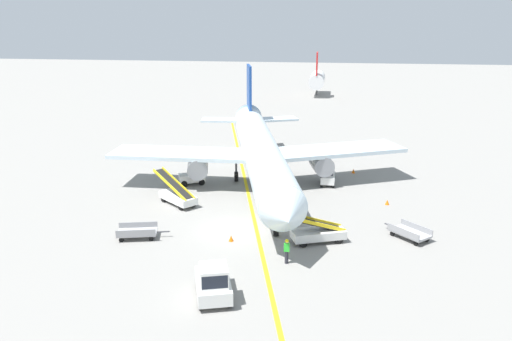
% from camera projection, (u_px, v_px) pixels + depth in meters
% --- Properties ---
extents(ground_plane, '(300.00, 300.00, 0.00)m').
position_uv_depth(ground_plane, '(235.00, 230.00, 39.35)').
color(ground_plane, gray).
extents(taxi_line_yellow, '(19.09, 77.83, 0.01)m').
position_uv_depth(taxi_line_yellow, '(251.00, 208.00, 44.02)').
color(taxi_line_yellow, yellow).
rests_on(taxi_line_yellow, ground).
extents(airliner, '(27.93, 34.96, 10.10)m').
position_uv_depth(airliner, '(260.00, 150.00, 48.89)').
color(airliner, silver).
rests_on(airliner, ground).
extents(pushback_tug, '(2.89, 4.00, 2.20)m').
position_uv_depth(pushback_tug, '(213.00, 282.00, 29.61)').
color(pushback_tug, silver).
rests_on(pushback_tug, ground).
extents(baggage_tug_near_wing, '(2.72, 2.19, 2.10)m').
position_uv_depth(baggage_tug_near_wing, '(193.00, 175.00, 49.95)').
color(baggage_tug_near_wing, silver).
rests_on(baggage_tug_near_wing, ground).
extents(baggage_tug_by_cargo_door, '(1.37, 2.42, 2.10)m').
position_uv_depth(baggage_tug_by_cargo_door, '(328.00, 176.00, 49.64)').
color(baggage_tug_by_cargo_door, silver).
rests_on(baggage_tug_by_cargo_door, ground).
extents(belt_loader_forward_hold, '(5.12, 2.98, 2.59)m').
position_uv_depth(belt_loader_forward_hold, '(317.00, 232.00, 37.11)').
color(belt_loader_forward_hold, silver).
rests_on(belt_loader_forward_hold, ground).
extents(belt_loader_aft_hold, '(4.65, 4.16, 2.59)m').
position_uv_depth(belt_loader_aft_hold, '(177.00, 195.00, 44.71)').
color(belt_loader_aft_hold, silver).
rests_on(belt_loader_aft_hold, ground).
extents(baggage_cart_loaded, '(3.84, 2.19, 0.94)m').
position_uv_depth(baggage_cart_loaded, '(137.00, 232.00, 37.85)').
color(baggage_cart_loaded, '#A5A5A8').
rests_on(baggage_cart_loaded, ground).
extents(baggage_cart_empty_trailing, '(3.18, 3.27, 0.94)m').
position_uv_depth(baggage_cart_empty_trailing, '(409.00, 233.00, 37.75)').
color(baggage_cart_empty_trailing, '#A5A5A8').
rests_on(baggage_cart_empty_trailing, ground).
extents(ground_crew_marshaller, '(0.36, 0.24, 1.70)m').
position_uv_depth(ground_crew_marshaller, '(287.00, 250.00, 33.86)').
color(ground_crew_marshaller, '#26262D').
rests_on(ground_crew_marshaller, ground).
extents(safety_cone_nose_left, '(0.36, 0.36, 0.44)m').
position_uv_depth(safety_cone_nose_left, '(353.00, 171.00, 53.64)').
color(safety_cone_nose_left, orange).
rests_on(safety_cone_nose_left, ground).
extents(safety_cone_nose_right, '(0.36, 0.36, 0.44)m').
position_uv_depth(safety_cone_nose_right, '(181.00, 176.00, 51.95)').
color(safety_cone_nose_right, orange).
rests_on(safety_cone_nose_right, ground).
extents(safety_cone_wingtip_left, '(0.36, 0.36, 0.44)m').
position_uv_depth(safety_cone_wingtip_left, '(231.00, 238.00, 37.40)').
color(safety_cone_wingtip_left, orange).
rests_on(safety_cone_wingtip_left, ground).
extents(safety_cone_wingtip_right, '(0.36, 0.36, 0.44)m').
position_uv_depth(safety_cone_wingtip_right, '(387.00, 202.00, 44.65)').
color(safety_cone_wingtip_right, orange).
rests_on(safety_cone_wingtip_right, ground).
extents(distant_aircraft_far_left, '(3.00, 10.10, 8.80)m').
position_uv_depth(distant_aircraft_far_left, '(317.00, 79.00, 105.93)').
color(distant_aircraft_far_left, silver).
rests_on(distant_aircraft_far_left, ground).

